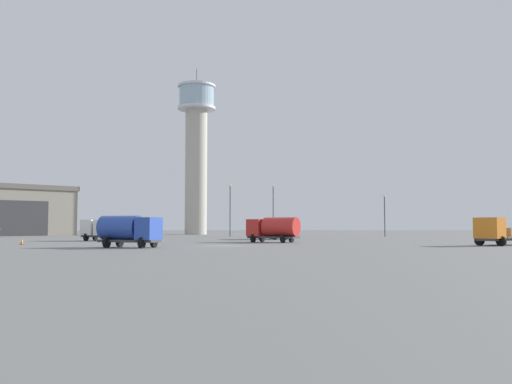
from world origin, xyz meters
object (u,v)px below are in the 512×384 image
at_px(truck_flatbed_orange, 495,232).
at_px(truck_fuel_tanker_red, 274,228).
at_px(control_tower, 196,146).
at_px(light_post_north, 230,206).
at_px(truck_box_white, 105,229).
at_px(truck_fuel_tanker_blue, 129,229).
at_px(light_post_east, 273,206).
at_px(traffic_cone_near_right, 22,241).
at_px(truck_box_green, 274,228).
at_px(light_post_west, 385,211).

relative_size(truck_flatbed_orange, truck_fuel_tanker_red, 1.05).
xyz_separation_m(control_tower, light_post_north, (8.43, -27.14, -15.14)).
height_order(truck_box_white, truck_flatbed_orange, truck_flatbed_orange).
xyz_separation_m(control_tower, truck_flatbed_orange, (36.07, -72.89, -19.48)).
xyz_separation_m(truck_box_white, light_post_north, (16.41, 26.73, 4.07)).
height_order(truck_fuel_tanker_blue, truck_fuel_tanker_red, truck_fuel_tanker_red).
xyz_separation_m(truck_fuel_tanker_red, light_post_east, (2.72, 41.88, 4.27)).
height_order(control_tower, traffic_cone_near_right, control_tower).
bearing_deg(truck_box_white, control_tower, -80.51).
xyz_separation_m(truck_box_white, truck_box_green, (23.23, 7.32, 0.05)).
bearing_deg(light_post_north, light_post_east, 41.27).
xyz_separation_m(truck_fuel_tanker_blue, truck_box_green, (15.46, 30.23, 0.02)).
bearing_deg(traffic_cone_near_right, truck_box_green, 36.57).
height_order(light_post_west, light_post_north, light_post_north).
bearing_deg(truck_box_green, control_tower, -12.80).
distance_m(truck_fuel_tanker_red, truck_box_green, 15.06).
bearing_deg(control_tower, light_post_north, -72.74).
relative_size(control_tower, truck_fuel_tanker_blue, 6.44).
xyz_separation_m(truck_fuel_tanker_blue, light_post_east, (17.14, 57.09, 4.31)).
distance_m(control_tower, light_post_east, 29.92).
height_order(truck_box_green, light_post_west, light_post_west).
relative_size(truck_flatbed_orange, truck_box_green, 1.08).
relative_size(truck_fuel_tanker_red, light_post_west, 0.84).
xyz_separation_m(truck_fuel_tanker_red, traffic_cone_near_right, (-27.65, -6.26, -1.39)).
bearing_deg(truck_fuel_tanker_blue, truck_flatbed_orange, 27.84).
bearing_deg(light_post_east, truck_box_green, -93.57).
xyz_separation_m(truck_fuel_tanker_blue, light_post_north, (8.65, 49.63, 4.04)).
distance_m(truck_fuel_tanker_blue, truck_box_white, 24.19).
distance_m(light_post_east, light_post_north, 11.30).
bearing_deg(light_post_west, light_post_east, 159.51).
bearing_deg(light_post_north, truck_box_green, -70.65).
bearing_deg(light_post_east, truck_box_white, -126.08).
relative_size(truck_box_white, truck_flatbed_orange, 0.94).
xyz_separation_m(truck_flatbed_orange, light_post_west, (1.19, 45.60, 3.36)).
bearing_deg(truck_fuel_tanker_red, control_tower, -45.23).
bearing_deg(truck_box_green, traffic_cone_near_right, 95.64).
relative_size(truck_fuel_tanker_red, light_post_east, 0.64).
bearing_deg(light_post_east, truck_fuel_tanker_red, -93.71).
relative_size(truck_fuel_tanker_red, light_post_north, 0.68).
distance_m(light_post_west, light_post_north, 28.84).
xyz_separation_m(truck_fuel_tanker_red, light_post_west, (23.05, 34.28, 3.02)).
bearing_deg(truck_flatbed_orange, truck_box_green, -89.63).
height_order(truck_fuel_tanker_blue, truck_flatbed_orange, truck_fuel_tanker_blue).
relative_size(truck_fuel_tanker_blue, truck_fuel_tanker_red, 0.93).
relative_size(control_tower, truck_box_white, 6.09).
height_order(truck_box_white, light_post_west, light_post_west).
relative_size(truck_box_white, traffic_cone_near_right, 9.97).
xyz_separation_m(truck_box_green, light_post_west, (22.01, 19.26, 3.03)).
height_order(light_post_east, traffic_cone_near_right, light_post_east).
height_order(truck_flatbed_orange, light_post_west, light_post_west).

